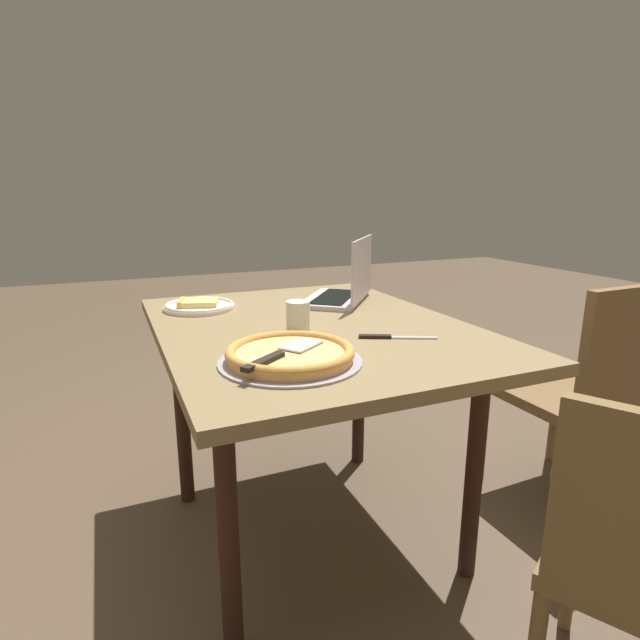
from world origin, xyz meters
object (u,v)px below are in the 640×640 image
Objects in this scene: laptop at (345,288)px; chair_far at (588,385)px; dining_table at (312,349)px; pizza_tray at (290,355)px; pizza_plate at (199,305)px; table_knife at (390,337)px; drink_cup at (298,316)px.

chair_far is (0.51, 0.75, -0.33)m from laptop.
chair_far is at bearing 75.70° from dining_table.
chair_far is at bearing 55.53° from laptop.
laptop is 0.74m from pizza_tray.
pizza_tray reaches higher than pizza_plate.
table_knife is at bearing 104.66° from pizza_tray.
laptop is 0.45× the size of chair_far.
drink_cup is at bearing -44.15° from laptop.
chair_far is (0.01, 0.85, -0.28)m from table_knife.
chair_far reaches higher than drink_cup.
pizza_tray is 1.69× the size of table_knife.
laptop reaches higher than pizza_tray.
laptop reaches higher than pizza_plate.
pizza_plate is 2.69× the size of drink_cup.
table_knife is (0.24, 0.15, 0.09)m from dining_table.
chair_far is (0.19, 1.06, -0.32)m from drink_cup.
chair_far reaches higher than pizza_plate.
drink_cup is 0.11× the size of chair_far.
laptop is 4.25× the size of drink_cup.
drink_cup is (0.06, -0.07, 0.13)m from dining_table.
chair_far is at bearing 64.42° from pizza_plate.
pizza_plate is at bearing -100.78° from laptop.
pizza_tray is 0.41× the size of chair_far.
table_knife is (0.60, 0.44, -0.01)m from pizza_plate.
pizza_plate is 0.29× the size of chair_far.
laptop reaches higher than dining_table.
dining_table is at bearing -148.13° from table_knife.
table_knife is at bearing 51.28° from drink_cup.
chair_far is (0.25, 0.99, -0.19)m from dining_table.
drink_cup is (-0.18, -0.22, 0.04)m from table_knife.
pizza_tray is 3.83× the size of drink_cup.
pizza_plate is 0.48m from drink_cup.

